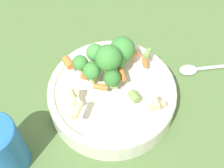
# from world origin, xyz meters

# --- Properties ---
(ground_plane) EXTENTS (3.00, 3.00, 0.00)m
(ground_plane) POSITION_xyz_m (0.00, 0.00, 0.00)
(ground_plane) COLOR #4C6B38
(bowl) EXTENTS (0.23, 0.23, 0.05)m
(bowl) POSITION_xyz_m (0.00, 0.00, 0.03)
(bowl) COLOR silver
(bowl) RESTS_ON ground_plane
(pasta_salad) EXTENTS (0.20, 0.18, 0.07)m
(pasta_salad) POSITION_xyz_m (0.01, -0.03, 0.09)
(pasta_salad) COLOR #8CB766
(pasta_salad) RESTS_ON bowl
(cup) EXTENTS (0.07, 0.07, 0.11)m
(cup) POSITION_xyz_m (0.13, 0.16, 0.06)
(cup) COLOR #2366B2
(cup) RESTS_ON ground_plane
(spoon) EXTENTS (0.15, 0.08, 0.01)m
(spoon) POSITION_xyz_m (-0.15, -0.13, 0.01)
(spoon) COLOR silver
(spoon) RESTS_ON ground_plane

